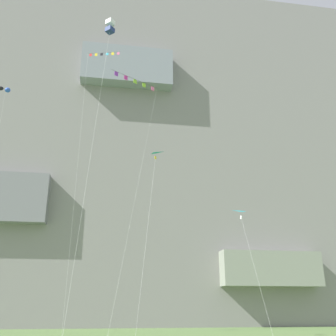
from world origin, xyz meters
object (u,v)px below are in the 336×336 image
(kite_delta_low_left, at_px, (243,220))
(kite_box_front_field, at_px, (110,28))
(kite_delta_mid_left, at_px, (153,162))
(kite_banner_mid_center, at_px, (98,83))
(kite_windsock_low_center, at_px, (1,89))
(kite_banner_upper_left, at_px, (135,91))

(kite_delta_low_left, relative_size, kite_box_front_field, 0.42)
(kite_delta_mid_left, distance_m, kite_banner_mid_center, 14.38)
(kite_delta_low_left, xyz_separation_m, kite_delta_mid_left, (-8.42, 2.60, 6.29))
(kite_windsock_low_center, height_order, kite_box_front_field, kite_windsock_low_center)
(kite_windsock_low_center, distance_m, kite_banner_upper_left, 16.60)
(kite_windsock_low_center, bearing_deg, kite_delta_low_left, -21.05)
(kite_delta_low_left, xyz_separation_m, kite_windsock_low_center, (-26.63, 10.25, 17.68))
(kite_box_front_field, bearing_deg, kite_delta_mid_left, 60.01)
(kite_banner_upper_left, relative_size, kite_banner_mid_center, 0.90)
(kite_box_front_field, height_order, kite_banner_upper_left, kite_banner_upper_left)
(kite_banner_upper_left, height_order, kite_banner_mid_center, kite_banner_mid_center)
(kite_delta_mid_left, bearing_deg, kite_delta_low_left, -17.17)
(kite_box_front_field, distance_m, kite_delta_mid_left, 13.66)
(kite_delta_low_left, relative_size, kite_delta_mid_left, 0.63)
(kite_banner_upper_left, distance_m, kite_banner_mid_center, 4.60)
(kite_banner_upper_left, bearing_deg, kite_box_front_field, -103.05)
(kite_windsock_low_center, relative_size, kite_delta_mid_left, 1.61)
(kite_delta_low_left, bearing_deg, kite_box_front_field, -155.46)
(kite_windsock_low_center, height_order, kite_banner_mid_center, kite_banner_mid_center)
(kite_delta_low_left, distance_m, kite_banner_upper_left, 21.97)
(kite_banner_upper_left, xyz_separation_m, kite_delta_mid_left, (1.76, -5.46, -11.44))
(kite_delta_low_left, xyz_separation_m, kite_box_front_field, (-13.47, -6.15, 15.48))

